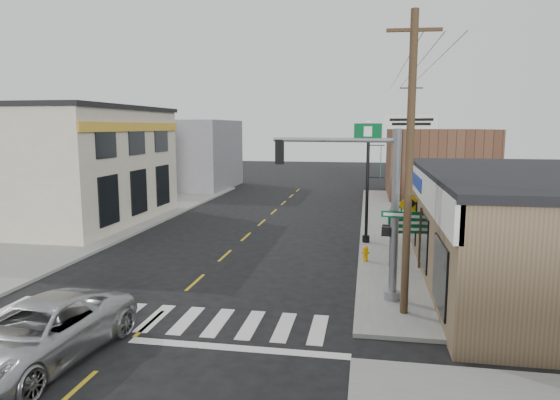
% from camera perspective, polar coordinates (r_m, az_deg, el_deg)
% --- Properties ---
extents(ground, '(140.00, 140.00, 0.00)m').
position_cam_1_polar(ground, '(15.80, -14.66, -13.46)').
color(ground, black).
rests_on(ground, ground).
extents(sidewalk_right, '(6.00, 38.00, 0.13)m').
position_cam_1_polar(sidewalk_right, '(27.04, 15.54, -4.19)').
color(sidewalk_right, gray).
rests_on(sidewalk_right, ground).
extents(sidewalk_left, '(6.00, 38.00, 0.13)m').
position_cam_1_polar(sidewalk_left, '(30.95, -19.86, -2.82)').
color(sidewalk_left, gray).
rests_on(sidewalk_left, ground).
extents(center_line, '(0.12, 56.00, 0.01)m').
position_cam_1_polar(center_line, '(22.94, -6.31, -6.32)').
color(center_line, gold).
rests_on(center_line, ground).
extents(crosswalk, '(11.00, 2.20, 0.01)m').
position_cam_1_polar(crosswalk, '(16.14, -14.06, -12.95)').
color(crosswalk, silver).
rests_on(crosswalk, ground).
extents(left_building, '(12.00, 12.00, 6.80)m').
position_cam_1_polar(left_building, '(33.50, -25.26, 3.46)').
color(left_building, beige).
rests_on(left_building, ground).
extents(bldg_distant_right, '(8.00, 10.00, 5.60)m').
position_cam_1_polar(bldg_distant_right, '(43.76, 17.50, 4.05)').
color(bldg_distant_right, brown).
rests_on(bldg_distant_right, ground).
extents(bldg_distant_left, '(9.00, 10.00, 6.40)m').
position_cam_1_polar(bldg_distant_left, '(48.54, -10.95, 5.15)').
color(bldg_distant_left, slate).
rests_on(bldg_distant_left, ground).
extents(suv, '(3.06, 5.69, 1.52)m').
position_cam_1_polar(suv, '(14.04, -25.90, -13.58)').
color(suv, '#A6A8AB').
rests_on(suv, ground).
extents(traffic_signal_pole, '(4.57, 0.37, 5.78)m').
position_cam_1_polar(traffic_signal_pole, '(16.43, 10.67, 0.44)').
color(traffic_signal_pole, gray).
rests_on(traffic_signal_pole, sidewalk_right).
extents(guide_sign, '(1.42, 0.13, 2.48)m').
position_cam_1_polar(guide_sign, '(20.74, 14.18, -3.16)').
color(guide_sign, '#483521').
rests_on(guide_sign, sidewalk_right).
extents(fire_hydrant, '(0.21, 0.21, 0.67)m').
position_cam_1_polar(fire_hydrant, '(21.62, 9.76, -5.97)').
color(fire_hydrant, '#E69E03').
rests_on(fire_hydrant, sidewalk_right).
extents(ped_crossing_sign, '(1.08, 0.08, 2.79)m').
position_cam_1_polar(ped_crossing_sign, '(22.96, 14.62, -1.35)').
color(ped_crossing_sign, gray).
rests_on(ped_crossing_sign, sidewalk_right).
extents(lamp_post, '(0.78, 0.61, 6.01)m').
position_cam_1_polar(lamp_post, '(24.67, 10.12, 3.14)').
color(lamp_post, black).
rests_on(lamp_post, sidewalk_right).
extents(dance_center_sign, '(3.14, 0.20, 6.68)m').
position_cam_1_polar(dance_center_sign, '(30.78, 14.68, 6.92)').
color(dance_center_sign, gray).
rests_on(dance_center_sign, sidewalk_right).
extents(bare_tree, '(2.27, 2.27, 4.54)m').
position_cam_1_polar(bare_tree, '(20.06, 19.28, 1.89)').
color(bare_tree, black).
rests_on(bare_tree, sidewalk_right).
extents(shrub_front, '(1.42, 1.42, 1.07)m').
position_cam_1_polar(shrub_front, '(19.14, 19.98, -7.73)').
color(shrub_front, '#1B3D1F').
rests_on(shrub_front, sidewalk_right).
extents(shrub_back, '(0.99, 0.99, 0.75)m').
position_cam_1_polar(shrub_back, '(21.89, 19.52, -6.14)').
color(shrub_back, black).
rests_on(shrub_back, sidewalk_right).
extents(utility_pole_near, '(1.56, 0.23, 8.99)m').
position_cam_1_polar(utility_pole_near, '(15.22, 14.56, 4.08)').
color(utility_pole_near, '#4B3D27').
rests_on(utility_pole_near, sidewalk_right).
extents(utility_pole_far, '(1.56, 0.23, 8.95)m').
position_cam_1_polar(utility_pole_far, '(36.94, 14.58, 6.42)').
color(utility_pole_far, '#3B2419').
rests_on(utility_pole_far, sidewalk_right).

